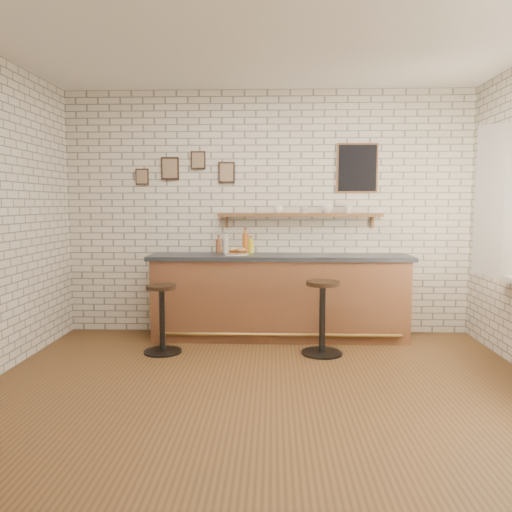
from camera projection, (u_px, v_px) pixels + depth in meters
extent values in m
plane|color=brown|center=(264.00, 389.00, 4.36)|extent=(5.00, 5.00, 0.00)
cube|color=brown|center=(279.00, 299.00, 6.00)|extent=(3.00, 0.58, 0.96)
cube|color=#2D333A|center=(280.00, 257.00, 5.94)|extent=(3.10, 0.62, 0.05)
cylinder|color=olive|center=(280.00, 335.00, 5.71)|extent=(2.79, 0.04, 0.04)
cylinder|color=white|center=(237.00, 254.00, 5.94)|extent=(0.28, 0.28, 0.01)
cylinder|color=#C58845|center=(241.00, 253.00, 5.97)|extent=(0.05, 0.05, 0.00)
cylinder|color=#C58845|center=(240.00, 254.00, 5.92)|extent=(0.05, 0.05, 0.00)
cylinder|color=#C58845|center=(229.00, 253.00, 6.01)|extent=(0.06, 0.06, 0.00)
cylinder|color=#C58845|center=(241.00, 253.00, 5.98)|extent=(0.06, 0.06, 0.00)
cylinder|color=#C58845|center=(228.00, 254.00, 5.90)|extent=(0.06, 0.06, 0.00)
cylinder|color=#C58845|center=(241.00, 254.00, 5.94)|extent=(0.04, 0.04, 0.00)
cylinder|color=#C58845|center=(236.00, 254.00, 5.89)|extent=(0.05, 0.05, 0.00)
cylinder|color=#C58845|center=(228.00, 254.00, 5.89)|extent=(0.04, 0.04, 0.00)
cylinder|color=#C58845|center=(224.00, 253.00, 5.97)|extent=(0.05, 0.05, 0.00)
cylinder|color=#C58845|center=(240.00, 254.00, 5.88)|extent=(0.06, 0.06, 0.00)
cylinder|color=#C58845|center=(229.00, 253.00, 5.97)|extent=(0.04, 0.04, 0.00)
cylinder|color=#C58845|center=(240.00, 254.00, 5.93)|extent=(0.05, 0.05, 0.00)
cylinder|color=#C58845|center=(242.00, 254.00, 5.96)|extent=(0.05, 0.05, 0.00)
cylinder|color=#C58845|center=(239.00, 254.00, 5.92)|extent=(0.05, 0.05, 0.00)
cylinder|color=brown|center=(219.00, 246.00, 6.13)|extent=(0.07, 0.07, 0.18)
cylinder|color=brown|center=(219.00, 237.00, 6.12)|extent=(0.02, 0.02, 0.04)
cylinder|color=black|center=(219.00, 235.00, 6.12)|extent=(0.03, 0.03, 0.01)
cylinder|color=silver|center=(226.00, 245.00, 6.13)|extent=(0.07, 0.07, 0.20)
cylinder|color=silver|center=(226.00, 235.00, 6.11)|extent=(0.02, 0.02, 0.04)
cylinder|color=black|center=(226.00, 233.00, 6.11)|extent=(0.03, 0.03, 0.01)
cylinder|color=#A8541B|center=(246.00, 243.00, 6.12)|extent=(0.07, 0.07, 0.24)
cylinder|color=#A8541B|center=(246.00, 231.00, 6.10)|extent=(0.03, 0.03, 0.06)
cylinder|color=black|center=(246.00, 229.00, 6.10)|extent=(0.03, 0.03, 0.01)
cylinder|color=gold|center=(251.00, 247.00, 6.12)|extent=(0.07, 0.07, 0.17)
cylinder|color=gold|center=(251.00, 239.00, 6.11)|extent=(0.03, 0.03, 0.03)
cylinder|color=maroon|center=(251.00, 237.00, 6.10)|extent=(0.03, 0.03, 0.01)
cylinder|color=black|center=(163.00, 351.00, 5.44)|extent=(0.41, 0.41, 0.02)
cylinder|color=black|center=(162.00, 320.00, 5.41)|extent=(0.06, 0.06, 0.68)
cylinder|color=black|center=(161.00, 287.00, 5.37)|extent=(0.35, 0.35, 0.04)
cylinder|color=black|center=(322.00, 353.00, 5.39)|extent=(0.44, 0.44, 0.02)
cylinder|color=black|center=(322.00, 319.00, 5.35)|extent=(0.07, 0.07, 0.73)
cylinder|color=black|center=(323.00, 283.00, 5.31)|extent=(0.37, 0.37, 0.04)
cube|color=brown|center=(300.00, 215.00, 6.08)|extent=(2.00, 0.18, 0.04)
cube|color=brown|center=(227.00, 221.00, 6.19)|extent=(0.03, 0.04, 0.16)
cube|color=brown|center=(373.00, 221.00, 6.13)|extent=(0.03, 0.04, 0.16)
imported|color=white|center=(278.00, 210.00, 6.08)|extent=(0.15, 0.15, 0.09)
imported|color=white|center=(304.00, 210.00, 6.07)|extent=(0.11, 0.11, 0.08)
imported|color=white|center=(327.00, 209.00, 6.06)|extent=(0.14, 0.14, 0.11)
imported|color=white|center=(348.00, 209.00, 6.05)|extent=(0.15, 0.15, 0.10)
cube|color=black|center=(170.00, 168.00, 6.16)|extent=(0.22, 0.02, 0.28)
cube|color=black|center=(198.00, 160.00, 6.13)|extent=(0.18, 0.02, 0.22)
cube|color=black|center=(227.00, 172.00, 6.14)|extent=(0.20, 0.02, 0.26)
cube|color=black|center=(142.00, 177.00, 6.18)|extent=(0.16, 0.02, 0.20)
cube|color=black|center=(357.00, 168.00, 6.08)|extent=(0.46, 0.02, 0.56)
cube|color=white|center=(512.00, 200.00, 5.00)|extent=(0.05, 0.06, 1.50)
cube|color=white|center=(511.00, 200.00, 4.71)|extent=(0.40, 0.46, 1.46)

